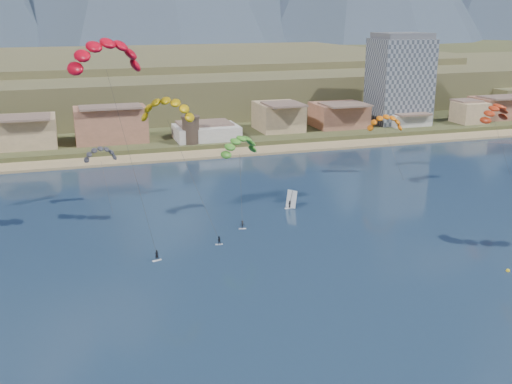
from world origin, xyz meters
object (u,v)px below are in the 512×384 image
apartment_tower (400,79)px  kitesurfer_red (105,50)px  watchtower (191,130)px  buoy (508,271)px  kitesurfer_green (239,143)px  windsurfer (290,203)px  kitesurfer_yellow (167,106)px

apartment_tower → kitesurfer_red: (-109.15, -87.47, 16.99)m
watchtower → kitesurfer_red: (-29.15, -73.47, 28.44)m
apartment_tower → buoy: apartment_tower is taller
kitesurfer_green → windsurfer: size_ratio=4.62×
apartment_tower → kitesurfer_red: size_ratio=0.84×
kitesurfer_green → buoy: (33.99, -41.46, -15.26)m
kitesurfer_red → kitesurfer_green: 33.62m
apartment_tower → kitesurfer_yellow: (-98.09, -81.73, 6.25)m
windsurfer → kitesurfer_green: bearing=-175.3°
apartment_tower → kitesurfer_green: 114.61m
windsurfer → buoy: 47.92m
kitesurfer_red → windsurfer: (37.77, 9.53, -33.56)m
kitesurfer_red → buoy: 76.75m
watchtower → apartment_tower: bearing=9.9°
kitesurfer_green → buoy: 55.74m
kitesurfer_red → apartment_tower: bearing=38.7°
kitesurfer_red → kitesurfer_green: (26.05, 8.58, -19.44)m
watchtower → kitesurfer_red: 84.00m
kitesurfer_yellow → kitesurfer_red: bearing=-152.6°
windsurfer → buoy: windsurfer is taller
kitesurfer_yellow → buoy: size_ratio=42.43×
windsurfer → buoy: bearing=-62.3°
kitesurfer_yellow → windsurfer: kitesurfer_yellow is taller
kitesurfer_red → buoy: kitesurfer_red is taller
kitesurfer_green → watchtower: bearing=87.3°
apartment_tower → kitesurfer_yellow: size_ratio=1.14×
kitesurfer_red → buoy: size_ratio=57.95×
apartment_tower → kitesurfer_red: kitesurfer_red is taller
kitesurfer_red → watchtower: bearing=68.4°
kitesurfer_green → kitesurfer_red: bearing=-161.8°
kitesurfer_yellow → buoy: 66.82m
apartment_tower → kitesurfer_yellow: 127.83m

